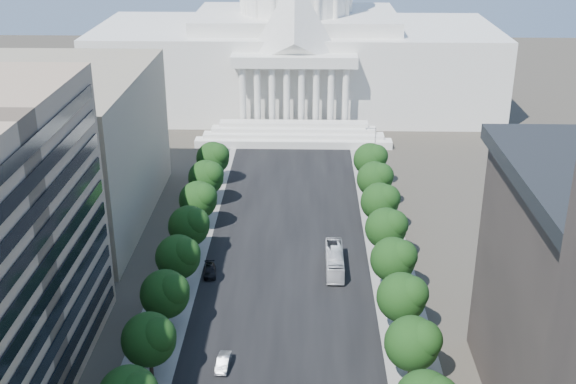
{
  "coord_description": "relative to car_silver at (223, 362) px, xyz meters",
  "views": [
    {
      "loc": [
        3.24,
        -34.72,
        63.3
      ],
      "look_at": [
        0.31,
        79.78,
        14.92
      ],
      "focal_mm": 45.0,
      "sensor_mm": 36.0,
      "label": 1
    }
  ],
  "objects": [
    {
      "name": "tree_r_g",
      "position": [
        26.52,
        33.46,
        5.64
      ],
      "size": [
        7.79,
        7.6,
        9.97
      ],
      "color": "#33261C",
      "rests_on": "ground"
    },
    {
      "name": "streetlight_c",
      "position": [
        28.08,
        9.66,
        5.01
      ],
      "size": [
        2.61,
        0.44,
        9.0
      ],
      "color": "gray",
      "rests_on": "ground"
    },
    {
      "name": "streetlight_d",
      "position": [
        28.08,
        34.66,
        5.01
      ],
      "size": [
        2.61,
        0.44,
        9.0
      ],
      "color": "gray",
      "rests_on": "ground"
    },
    {
      "name": "tree_l_e",
      "position": [
        -9.48,
        9.46,
        5.64
      ],
      "size": [
        7.79,
        7.6,
        9.97
      ],
      "color": "#33261C",
      "rests_on": "ground"
    },
    {
      "name": "tree_r_h",
      "position": [
        26.52,
        45.46,
        5.64
      ],
      "size": [
        7.79,
        7.6,
        9.97
      ],
      "color": "#33261C",
      "rests_on": "ground"
    },
    {
      "name": "capitol",
      "position": [
        8.18,
        134.55,
        19.2
      ],
      "size": [
        120.0,
        56.0,
        73.0
      ],
      "color": "white",
      "rests_on": "ground"
    },
    {
      "name": "sidewalk_left",
      "position": [
        -10.82,
        39.66,
        -0.81
      ],
      "size": [
        8.0,
        260.0,
        0.02
      ],
      "primitive_type": "cube",
      "color": "gray",
      "rests_on": "ground"
    },
    {
      "name": "tree_l_d",
      "position": [
        -9.48,
        -2.54,
        5.64
      ],
      "size": [
        7.79,
        7.6,
        9.97
      ],
      "color": "#33261C",
      "rests_on": "ground"
    },
    {
      "name": "tree_r_i",
      "position": [
        26.52,
        57.46,
        5.64
      ],
      "size": [
        7.79,
        7.6,
        9.97
      ],
      "color": "#33261C",
      "rests_on": "ground"
    },
    {
      "name": "streetlight_e",
      "position": [
        28.08,
        59.66,
        5.01
      ],
      "size": [
        2.61,
        0.44,
        9.0
      ],
      "color": "gray",
      "rests_on": "ground"
    },
    {
      "name": "tree_l_f",
      "position": [
        -9.48,
        21.46,
        5.64
      ],
      "size": [
        7.79,
        7.6,
        9.97
      ],
      "color": "#33261C",
      "rests_on": "ground"
    },
    {
      "name": "tree_l_h",
      "position": [
        -9.48,
        45.46,
        5.64
      ],
      "size": [
        7.79,
        7.6,
        9.97
      ],
      "color": "#33261C",
      "rests_on": "ground"
    },
    {
      "name": "sidewalk_right",
      "position": [
        27.18,
        39.66,
        -0.81
      ],
      "size": [
        8.0,
        260.0,
        0.02
      ],
      "primitive_type": "cube",
      "color": "gray",
      "rests_on": "ground"
    },
    {
      "name": "tree_r_d",
      "position": [
        26.52,
        -2.54,
        5.64
      ],
      "size": [
        7.79,
        7.6,
        9.97
      ],
      "color": "#33261C",
      "rests_on": "ground"
    },
    {
      "name": "tree_r_j",
      "position": [
        26.52,
        69.46,
        5.64
      ],
      "size": [
        7.79,
        7.6,
        9.97
      ],
      "color": "#33261C",
      "rests_on": "ground"
    },
    {
      "name": "tree_l_g",
      "position": [
        -9.48,
        33.46,
        5.64
      ],
      "size": [
        7.79,
        7.6,
        9.97
      ],
      "color": "#33261C",
      "rests_on": "ground"
    },
    {
      "name": "car_dark_b",
      "position": [
        -5.32,
        26.67,
        -0.04
      ],
      "size": [
        2.81,
        5.51,
        1.53
      ],
      "primitive_type": "imported",
      "rotation": [
        0.0,
        0.0,
        0.13
      ],
      "color": "black",
      "rests_on": "ground"
    },
    {
      "name": "tree_l_j",
      "position": [
        -9.48,
        69.46,
        5.64
      ],
      "size": [
        7.79,
        7.6,
        9.97
      ],
      "color": "#33261C",
      "rests_on": "ground"
    },
    {
      "name": "tree_l_i",
      "position": [
        -9.48,
        57.46,
        5.64
      ],
      "size": [
        7.79,
        7.6,
        9.97
      ],
      "color": "#33261C",
      "rests_on": "ground"
    },
    {
      "name": "streetlight_f",
      "position": [
        28.08,
        84.66,
        5.01
      ],
      "size": [
        2.61,
        0.44,
        9.0
      ],
      "color": "gray",
      "rests_on": "ground"
    },
    {
      "name": "tree_r_e",
      "position": [
        26.52,
        9.46,
        5.64
      ],
      "size": [
        7.79,
        7.6,
        9.97
      ],
      "color": "#33261C",
      "rests_on": "ground"
    },
    {
      "name": "road_asphalt",
      "position": [
        8.18,
        39.66,
        -0.81
      ],
      "size": [
        30.0,
        260.0,
        0.01
      ],
      "primitive_type": "cube",
      "color": "black",
      "rests_on": "ground"
    },
    {
      "name": "city_bus",
      "position": [
        16.83,
        29.2,
        0.99
      ],
      "size": [
        3.04,
        12.92,
        3.6
      ],
      "primitive_type": "imported",
      "rotation": [
        0.0,
        0.0,
        -0.0
      ],
      "color": "silver",
      "rests_on": "ground"
    },
    {
      "name": "car_silver",
      "position": [
        0.0,
        0.0,
        0.0
      ],
      "size": [
        2.08,
        5.03,
        1.62
      ],
      "primitive_type": "imported",
      "rotation": [
        0.0,
        0.0,
        -0.07
      ],
      "color": "#999BA0",
      "rests_on": "ground"
    },
    {
      "name": "tree_r_f",
      "position": [
        26.52,
        21.46,
        5.64
      ],
      "size": [
        7.79,
        7.6,
        9.97
      ],
      "color": "#33261C",
      "rests_on": "ground"
    },
    {
      "name": "office_block_left_far",
      "position": [
        -39.82,
        49.66,
        14.19
      ],
      "size": [
        38.0,
        52.0,
        30.0
      ],
      "primitive_type": "cube",
      "color": "gray",
      "rests_on": "ground"
    }
  ]
}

